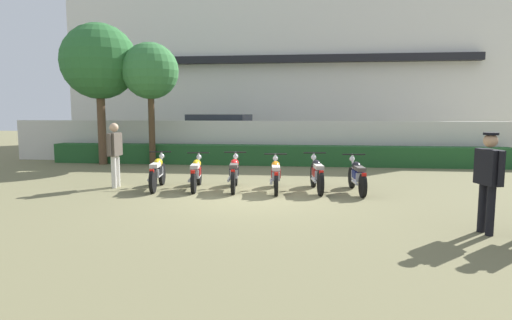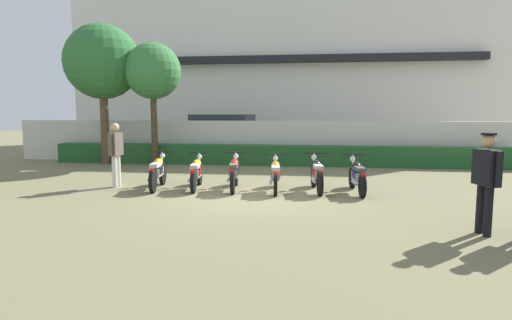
{
  "view_description": "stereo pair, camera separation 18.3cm",
  "coord_description": "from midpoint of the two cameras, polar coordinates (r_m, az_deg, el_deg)",
  "views": [
    {
      "loc": [
        1.35,
        -10.17,
        2.09
      ],
      "look_at": [
        0.0,
        1.11,
        0.76
      ],
      "focal_mm": 30.14,
      "sensor_mm": 36.0,
      "label": 1
    },
    {
      "loc": [
        1.53,
        -10.15,
        2.09
      ],
      "look_at": [
        0.0,
        1.11,
        0.76
      ],
      "focal_mm": 30.14,
      "sensor_mm": 36.0,
      "label": 2
    }
  ],
  "objects": [
    {
      "name": "ground",
      "position": [
        10.47,
        -0.32,
        -4.86
      ],
      "size": [
        60.0,
        60.0,
        0.0
      ],
      "primitive_type": "plane",
      "color": "olive"
    },
    {
      "name": "building",
      "position": [
        25.17,
        4.51,
        11.76
      ],
      "size": [
        22.75,
        6.5,
        8.68
      ],
      "color": "white",
      "rests_on": "ground"
    },
    {
      "name": "compound_wall",
      "position": [
        17.06,
        2.87,
        2.41
      ],
      "size": [
        21.61,
        0.3,
        1.66
      ],
      "primitive_type": "cube",
      "color": "silver",
      "rests_on": "ground"
    },
    {
      "name": "hedge_row",
      "position": [
        16.41,
        2.66,
        0.65
      ],
      "size": [
        17.29,
        0.7,
        0.75
      ],
      "primitive_type": "cube",
      "color": "#235628",
      "rests_on": "ground"
    },
    {
      "name": "parked_car",
      "position": [
        19.93,
        -3.79,
        3.32
      ],
      "size": [
        4.71,
        2.56,
        1.89
      ],
      "rotation": [
        0.0,
        0.0,
        -0.13
      ],
      "color": "silver",
      "rests_on": "ground"
    },
    {
      "name": "tree_near_inspector",
      "position": [
        17.68,
        -19.45,
        12.12
      ],
      "size": [
        2.84,
        2.84,
        5.34
      ],
      "color": "brown",
      "rests_on": "ground"
    },
    {
      "name": "tree_far_side",
      "position": [
        16.83,
        -13.23,
        11.31
      ],
      "size": [
        2.1,
        2.1,
        4.59
      ],
      "color": "#4C3823",
      "rests_on": "ground"
    },
    {
      "name": "motorcycle_in_row_0",
      "position": [
        11.72,
        -12.47,
        -1.54
      ],
      "size": [
        0.6,
        1.83,
        0.97
      ],
      "rotation": [
        0.0,
        0.0,
        1.72
      ],
      "color": "black",
      "rests_on": "ground"
    },
    {
      "name": "motorcycle_in_row_1",
      "position": [
        11.52,
        -7.47,
        -1.66
      ],
      "size": [
        0.6,
        1.81,
        0.94
      ],
      "rotation": [
        0.0,
        0.0,
        1.71
      ],
      "color": "black",
      "rests_on": "ground"
    },
    {
      "name": "motorcycle_in_row_2",
      "position": [
        11.31,
        -2.44,
        -1.68
      ],
      "size": [
        0.6,
        1.86,
        0.97
      ],
      "rotation": [
        0.0,
        0.0,
        1.68
      ],
      "color": "black",
      "rests_on": "ground"
    },
    {
      "name": "motorcycle_in_row_3",
      "position": [
        11.09,
        3.07,
        -1.94
      ],
      "size": [
        0.6,
        1.81,
        0.94
      ],
      "rotation": [
        0.0,
        0.0,
        1.66
      ],
      "color": "black",
      "rests_on": "ground"
    },
    {
      "name": "motorcycle_in_row_4",
      "position": [
        11.18,
        8.52,
        -1.84
      ],
      "size": [
        0.6,
        1.83,
        0.97
      ],
      "rotation": [
        0.0,
        0.0,
        1.7
      ],
      "color": "black",
      "rests_on": "ground"
    },
    {
      "name": "motorcycle_in_row_5",
      "position": [
        11.18,
        13.73,
        -2.03
      ],
      "size": [
        0.6,
        1.85,
        0.94
      ],
      "rotation": [
        0.0,
        0.0,
        1.67
      ],
      "color": "black",
      "rests_on": "ground"
    },
    {
      "name": "inspector_person",
      "position": [
        12.2,
        -17.73,
        1.4
      ],
      "size": [
        0.23,
        0.7,
        1.74
      ],
      "color": "silver",
      "rests_on": "ground"
    },
    {
      "name": "officer_0",
      "position": [
        8.13,
        28.82,
        -1.72
      ],
      "size": [
        0.33,
        0.67,
        1.72
      ],
      "rotation": [
        0.0,
        0.0,
        3.38
      ],
      "color": "black",
      "rests_on": "ground"
    }
  ]
}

